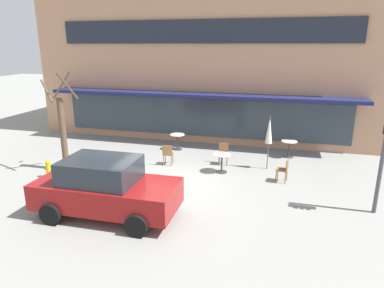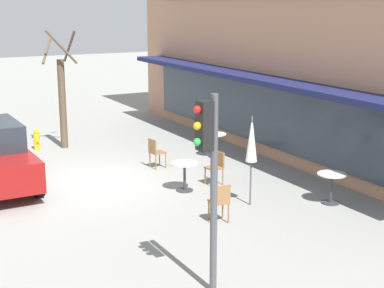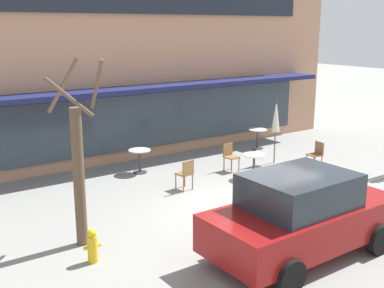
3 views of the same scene
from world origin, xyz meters
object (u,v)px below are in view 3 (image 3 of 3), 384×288
Objects in this scene: cafe_chair_2 at (317,153)px; street_tree at (79,167)px; cafe_table_near_wall at (258,135)px; cafe_chair_0 at (186,172)px; parked_sedan at (302,215)px; cafe_table_by_tree at (254,162)px; fire_hydrant at (92,245)px; cafe_table_streetside at (140,157)px; cafe_chair_1 at (230,155)px; patio_umbrella_green_folded at (276,116)px.

street_tree is (-8.54, -1.00, 1.20)m from cafe_chair_2.
street_tree is (-8.72, -4.06, 1.21)m from cafe_table_near_wall.
parked_sedan reaches higher than cafe_chair_0.
parked_sedan is (-5.07, -4.03, 0.35)m from cafe_chair_2.
cafe_chair_0 is 0.22× the size of street_tree.
cafe_table_near_wall and cafe_table_by_tree have the same top height.
cafe_table_by_tree is 6.40m from street_tree.
cafe_table_by_tree is 1.08× the size of fire_hydrant.
parked_sedan is 4.23m from fire_hydrant.
cafe_table_by_tree is 0.85× the size of cafe_chair_2.
cafe_chair_2 is at bearing -29.72° from cafe_table_streetside.
cafe_chair_1 is at bearing 96.33° from cafe_table_by_tree.
cafe_table_near_wall is at bearing 24.95° from street_tree.
street_tree is at bearing -167.36° from cafe_table_by_tree.
fire_hydrant is (-3.67, -4.76, -0.16)m from cafe_table_streetside.
fire_hydrant is (-8.88, -4.95, -0.16)m from cafe_table_near_wall.
cafe_chair_1 is 0.22× the size of street_tree.
cafe_chair_2 reaches higher than cafe_table_near_wall.
cafe_table_near_wall reaches higher than fire_hydrant.
cafe_table_near_wall is 0.85× the size of cafe_chair_1.
parked_sedan is at bearing -126.57° from cafe_table_near_wall.
cafe_table_near_wall is 0.18× the size of parked_sedan.
cafe_table_streetside is at bearing 47.74° from street_tree.
cafe_chair_2 is at bearing 38.44° from parked_sedan.
patio_umbrella_green_folded is at bearing 50.22° from parked_sedan.
cafe_chair_1 and cafe_chair_2 have the same top height.
parked_sedan reaches higher than cafe_table_by_tree.
cafe_chair_1 is at bearing 18.91° from cafe_chair_0.
cafe_chair_0 is at bearing 32.75° from fire_hydrant.
cafe_table_near_wall is 3.73m from cafe_table_by_tree.
street_tree is at bearing -163.95° from patio_umbrella_green_folded.
cafe_table_streetside is at bearing 149.79° from cafe_chair_1.
parked_sedan is (-4.41, -5.30, -0.75)m from patio_umbrella_green_folded.
cafe_chair_2 is 1.26× the size of fire_hydrant.
patio_umbrella_green_folded is 4.28m from cafe_chair_0.
street_tree is at bearing -155.05° from cafe_table_near_wall.
cafe_chair_2 is 6.49m from parked_sedan.
fire_hydrant is at bearing -160.14° from cafe_table_by_tree.
cafe_chair_0 is at bearing 173.61° from cafe_table_by_tree.
cafe_chair_2 is (2.40, -0.38, 0.01)m from cafe_table_by_tree.
street_tree is at bearing -132.26° from cafe_table_streetside.
cafe_chair_1 is 7.01m from fire_hydrant.
patio_umbrella_green_folded is 0.55× the size of street_tree.
fire_hydrant is at bearing -158.50° from patio_umbrella_green_folded.
cafe_table_by_tree is at bearing -152.86° from patio_umbrella_green_folded.
cafe_table_near_wall is at bearing 46.05° from cafe_table_by_tree.
cafe_table_near_wall is 10.17m from fire_hydrant.
patio_umbrella_green_folded reaches higher than cafe_chair_0.
cafe_chair_1 reaches higher than cafe_table_by_tree.
patio_umbrella_green_folded is at bearing 16.05° from street_tree.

